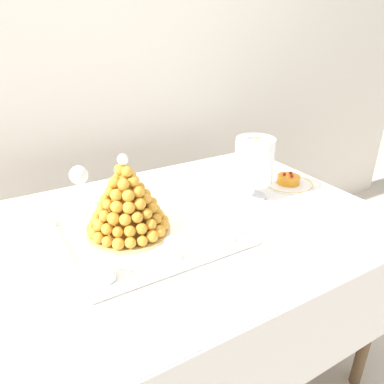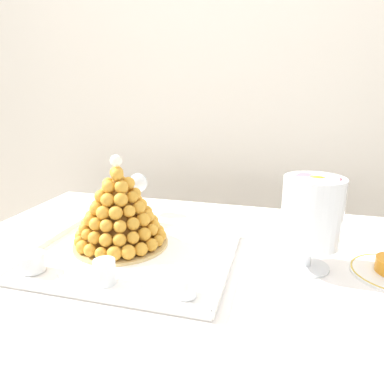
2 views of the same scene
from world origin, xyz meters
name	(u,v)px [view 1 (image 1 of 2)]	position (x,y,z in m)	size (l,w,h in m)	color
ground_plane	(185,372)	(0.00, 0.00, 0.00)	(12.00, 12.00, 0.00)	beige
backdrop_wall	(94,53)	(0.00, 0.86, 1.25)	(4.80, 0.10, 2.50)	silver
buffet_table	(183,246)	(0.00, 0.00, 0.65)	(1.38, 1.00, 0.76)	brown
serving_tray	(152,234)	(-0.13, -0.03, 0.76)	(0.54, 0.44, 0.02)	white
croquembouche	(126,203)	(-0.19, 0.02, 0.87)	(0.27, 0.27, 0.27)	tan
dessert_cup_left	(105,272)	(-0.33, -0.17, 0.79)	(0.06, 0.06, 0.05)	silver
dessert_cup_mid_left	(173,250)	(-0.13, -0.18, 0.79)	(0.05, 0.05, 0.06)	silver
dessert_cup_centre	(229,233)	(0.06, -0.18, 0.78)	(0.05, 0.05, 0.05)	silver
macaron_goblet	(254,161)	(0.33, 0.03, 0.91)	(0.15, 0.15, 0.25)	white
fruit_tart_plate	(288,182)	(0.54, 0.05, 0.77)	(0.21, 0.21, 0.05)	white
wine_glass	(79,176)	(-0.26, 0.32, 0.87)	(0.07, 0.07, 0.15)	silver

